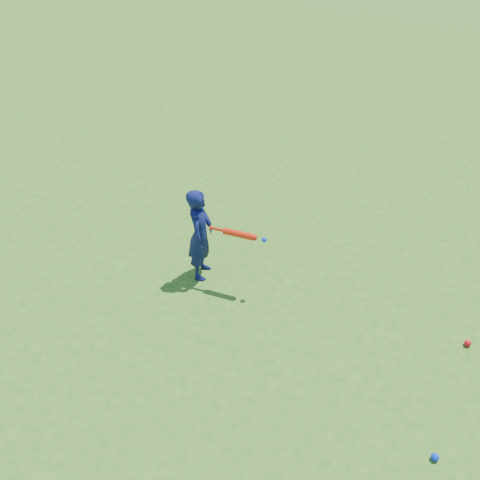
% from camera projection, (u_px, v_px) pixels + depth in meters
% --- Properties ---
extents(ground, '(80.00, 80.00, 0.00)m').
position_uv_depth(ground, '(213.00, 277.00, 6.59)').
color(ground, '#316818').
rests_on(ground, ground).
extents(child, '(0.39, 0.49, 1.20)m').
position_uv_depth(child, '(200.00, 235.00, 6.29)').
color(child, '#0F1446').
rests_on(child, ground).
extents(ground_ball_red, '(0.07, 0.07, 0.07)m').
position_uv_depth(ground_ball_red, '(468.00, 343.00, 5.67)').
color(ground_ball_red, red).
rests_on(ground_ball_red, ground).
extents(ground_ball_blue, '(0.07, 0.07, 0.07)m').
position_uv_depth(ground_ball_blue, '(435.00, 457.00, 4.62)').
color(ground_ball_blue, '#0C2ACF').
rests_on(ground_ball_blue, ground).
extents(bat_swing, '(0.69, 0.10, 0.08)m').
position_uv_depth(bat_swing, '(241.00, 235.00, 6.01)').
color(bat_swing, red).
rests_on(bat_swing, ground).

